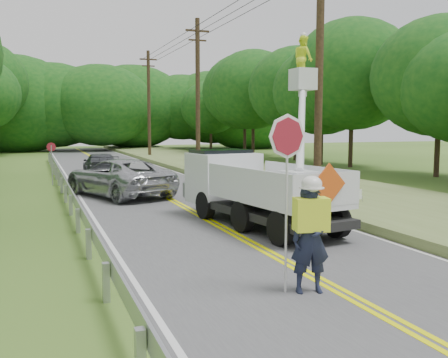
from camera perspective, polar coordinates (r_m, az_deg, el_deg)
name	(u,v)px	position (r m, az deg, el deg)	size (l,w,h in m)	color
ground	(339,292)	(9.67, 13.07, -12.50)	(140.00, 140.00, 0.00)	#3C5E1E
road	(160,194)	(22.39, -7.30, -1.74)	(7.20, 96.00, 0.03)	#4A4A4D
guardrail	(65,184)	(22.65, -17.80, -0.51)	(0.18, 48.00, 0.77)	#A0A1A8
utility_poles	(238,84)	(26.70, 1.65, 10.88)	(1.60, 43.30, 10.00)	black
tall_grass_verge	(300,184)	(24.99, 8.73, -0.62)	(7.00, 96.00, 0.30)	#5C6F36
treeline_right	(320,87)	(40.22, 10.93, 10.37)	(11.07, 54.52, 10.78)	#332319
treeline_horizon	(83,106)	(64.02, -15.86, 8.10)	(57.74, 15.02, 11.75)	#104414
flagger	(310,230)	(9.19, 9.86, -5.82)	(1.23, 0.62, 3.25)	#191E33
bucket_truck	(251,175)	(16.10, 3.08, 0.51)	(5.03, 6.75, 6.36)	black
suv_silver	(119,177)	(22.05, -12.01, 0.20)	(2.69, 5.83, 1.62)	#ADAFB5
suv_darkgrey	(101,165)	(30.78, -13.96, 1.59)	(1.94, 4.78, 1.39)	#3D4045
stop_sign_permanent	(52,157)	(26.96, -19.17, 2.35)	(0.47, 0.06, 2.21)	#A0A1A8
yard_sign	(358,195)	(18.74, 15.09, -1.84)	(0.48, 0.22, 0.74)	white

